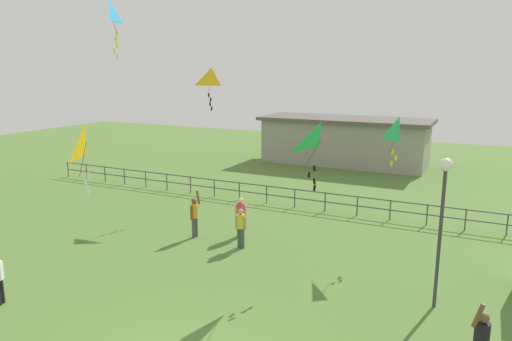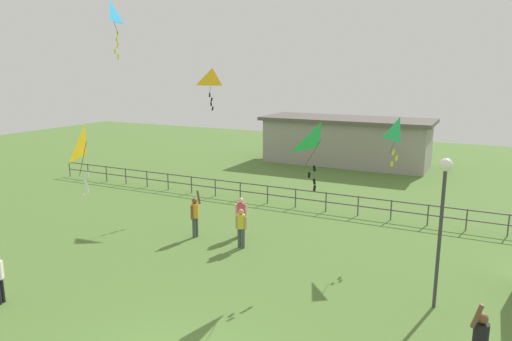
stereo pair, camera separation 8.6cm
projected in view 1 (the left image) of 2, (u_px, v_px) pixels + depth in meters
The scene contains 11 objects.
lamppost at pixel (443, 200), 12.82m from camera, with size 0.36×0.36×4.34m.
person_1 at pixel (194, 214), 18.90m from camera, with size 0.32×0.50×1.91m.
person_2 at pixel (241, 214), 18.99m from camera, with size 0.45×0.30×1.63m.
person_4 at pixel (241, 226), 17.76m from camera, with size 0.47×0.29×1.54m.
kite_0 at pixel (399, 130), 17.35m from camera, with size 0.87×0.92×1.84m.
kite_1 at pixel (86, 144), 13.03m from camera, with size 0.75×1.07×2.22m.
kite_2 at pixel (212, 79), 23.10m from camera, with size 1.07×0.67×2.04m.
kite_3 at pixel (321, 141), 14.87m from camera, with size 1.02×1.29×2.22m.
kite_4 at pixel (110, 13), 18.29m from camera, with size 0.69×1.13×2.27m.
waterfront_railing at pixel (339, 200), 22.17m from camera, with size 36.05×0.06×0.95m.
pavilion_building at pixel (345, 140), 33.83m from camera, with size 11.97×4.72×3.33m.
Camera 1 is at (5.63, -6.91, 6.65)m, focal length 32.94 mm.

